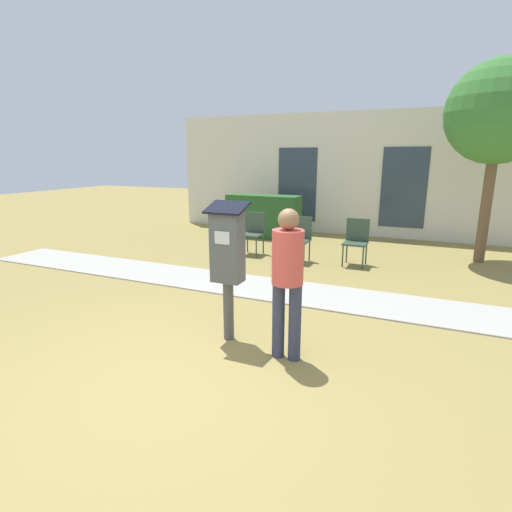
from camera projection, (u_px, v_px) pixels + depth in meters
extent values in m
plane|color=olive|center=(168.00, 385.00, 3.71)|extent=(40.00, 40.00, 0.00)
cube|color=#A3A099|center=(279.00, 290.00, 6.32)|extent=(12.00, 1.10, 0.02)
cube|color=silver|center=(349.00, 175.00, 10.60)|extent=(10.00, 0.24, 3.20)
cube|color=#2D3D4C|center=(297.00, 185.00, 11.11)|extent=(1.10, 0.02, 2.00)
cube|color=#2D3D4C|center=(404.00, 188.00, 10.01)|extent=(1.10, 0.02, 2.00)
cylinder|color=#4C4C4C|center=(229.00, 310.00, 4.58)|extent=(0.12, 0.12, 0.70)
cube|color=#4C5156|center=(227.00, 247.00, 4.40)|extent=(0.34, 0.22, 0.80)
cube|color=silver|center=(222.00, 238.00, 4.27)|extent=(0.18, 0.01, 0.14)
cube|color=black|center=(227.00, 208.00, 4.30)|extent=(0.44, 0.31, 0.12)
cylinder|color=#333851|center=(278.00, 320.00, 4.16)|extent=(0.13, 0.13, 0.82)
cylinder|color=#333851|center=(295.00, 323.00, 4.09)|extent=(0.13, 0.13, 0.82)
cylinder|color=#D14C47|center=(288.00, 257.00, 3.96)|extent=(0.32, 0.32, 0.55)
sphere|color=#8C6647|center=(289.00, 219.00, 3.87)|extent=(0.21, 0.21, 0.21)
cylinder|color=#334738|center=(240.00, 246.00, 8.50)|extent=(0.03, 0.03, 0.42)
cylinder|color=#334738|center=(256.00, 248.00, 8.35)|extent=(0.03, 0.03, 0.42)
cylinder|color=#334738|center=(247.00, 243.00, 8.84)|extent=(0.03, 0.03, 0.42)
cylinder|color=#334738|center=(263.00, 244.00, 8.69)|extent=(0.03, 0.03, 0.42)
cube|color=#334738|center=(252.00, 235.00, 8.54)|extent=(0.44, 0.44, 0.04)
cube|color=#334738|center=(256.00, 222.00, 8.66)|extent=(0.44, 0.04, 0.44)
cylinder|color=#334738|center=(285.00, 253.00, 7.90)|extent=(0.03, 0.03, 0.42)
cylinder|color=#334738|center=(304.00, 255.00, 7.75)|extent=(0.03, 0.03, 0.42)
cylinder|color=#334738|center=(292.00, 249.00, 8.24)|extent=(0.03, 0.03, 0.42)
cylinder|color=#334738|center=(309.00, 251.00, 8.09)|extent=(0.03, 0.03, 0.42)
cube|color=#334738|center=(298.00, 241.00, 7.94)|extent=(0.44, 0.44, 0.04)
cube|color=#334738|center=(301.00, 227.00, 8.06)|extent=(0.44, 0.04, 0.44)
cylinder|color=#334738|center=(343.00, 256.00, 7.63)|extent=(0.03, 0.03, 0.42)
cylinder|color=#334738|center=(363.00, 258.00, 7.48)|extent=(0.03, 0.03, 0.42)
cylinder|color=#334738|center=(347.00, 252.00, 7.97)|extent=(0.03, 0.03, 0.42)
cylinder|color=#334738|center=(366.00, 254.00, 7.82)|extent=(0.03, 0.03, 0.42)
cube|color=#334738|center=(355.00, 243.00, 7.67)|extent=(0.44, 0.44, 0.04)
cube|color=#334738|center=(358.00, 230.00, 7.79)|extent=(0.44, 0.04, 0.44)
cube|color=#285628|center=(263.00, 216.00, 10.41)|extent=(1.92, 0.60, 1.10)
cylinder|color=brown|center=(486.00, 207.00, 7.79)|extent=(0.20, 0.20, 2.20)
sphere|color=#387533|center=(499.00, 112.00, 7.36)|extent=(1.90, 1.90, 1.90)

